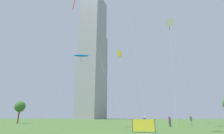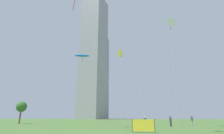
# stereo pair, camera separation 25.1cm
# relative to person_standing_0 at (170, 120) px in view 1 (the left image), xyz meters

# --- Properties ---
(person_standing_0) EXTENTS (0.38, 0.38, 1.72)m
(person_standing_0) POSITION_rel_person_standing_0_xyz_m (0.00, 0.00, 0.00)
(person_standing_0) COLOR #2D2D33
(person_standing_0) RESTS_ON ground
(person_standing_1) EXTENTS (0.41, 0.41, 1.85)m
(person_standing_1) POSITION_rel_person_standing_0_xyz_m (4.05, 4.47, 0.08)
(person_standing_1) COLOR gray
(person_standing_1) RESTS_ON ground
(person_standing_2) EXTENTS (0.37, 0.37, 1.65)m
(person_standing_2) POSITION_rel_person_standing_0_xyz_m (-3.48, -8.25, -0.04)
(person_standing_2) COLOR maroon
(person_standing_2) RESTS_ON ground
(kite_flying_1) EXTENTS (3.32, 12.90, 30.97)m
(kite_flying_1) POSITION_rel_person_standing_0_xyz_m (3.36, 16.89, 28.50)
(kite_flying_1) COLOR silver
(kite_flying_1) RESTS_ON ground
(kite_flying_5) EXTENTS (2.94, 2.37, 20.25)m
(kite_flying_5) POSITION_rel_person_standing_0_xyz_m (-11.53, 12.25, 18.24)
(kite_flying_5) COLOR silver
(kite_flying_5) RESTS_ON ground
(kite_flying_7) EXTENTS (5.67, 11.79, 20.29)m
(kite_flying_7) POSITION_rel_person_standing_0_xyz_m (-23.38, 11.71, 18.61)
(kite_flying_7) COLOR silver
(kite_flying_7) RESTS_ON ground
(park_tree_1) EXTENTS (2.50, 2.50, 5.42)m
(park_tree_1) POSITION_rel_person_standing_0_xyz_m (-35.39, 3.45, 3.05)
(park_tree_1) COLOR brown
(park_tree_1) RESTS_ON ground
(distant_highrise_0) EXTENTS (18.15, 16.53, 77.38)m
(distant_highrise_0) POSITION_rel_person_standing_0_xyz_m (-56.19, 108.49, 37.70)
(distant_highrise_0) COLOR gray
(distant_highrise_0) RESTS_ON ground
(distant_highrise_1) EXTENTS (18.97, 22.12, 108.57)m
(distant_highrise_1) POSITION_rel_person_standing_0_xyz_m (-54.24, 92.69, 53.29)
(distant_highrise_1) COLOR #939399
(distant_highrise_1) RESTS_ON ground
(event_banner) EXTENTS (2.39, 0.15, 1.38)m
(event_banner) POSITION_rel_person_standing_0_xyz_m (-3.24, -12.78, -0.26)
(event_banner) COLOR #4C4C4C
(event_banner) RESTS_ON ground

